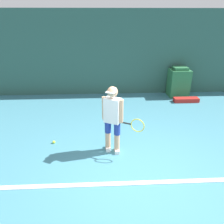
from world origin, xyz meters
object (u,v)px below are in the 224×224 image
at_px(tennis_player, 113,117).
at_px(covered_chair, 179,82).
at_px(equipment_bag, 186,100).
at_px(tennis_ball, 54,142).

xyz_separation_m(tennis_player, covered_chair, (2.66, 3.60, -0.31)).
xyz_separation_m(covered_chair, equipment_bag, (0.11, -0.66, -0.45)).
height_order(tennis_ball, covered_chair, covered_chair).
xyz_separation_m(tennis_player, tennis_ball, (-1.40, 0.39, -0.80)).
height_order(tennis_player, equipment_bag, tennis_player).
distance_m(covered_chair, equipment_bag, 0.81).
bearing_deg(equipment_bag, tennis_ball, -148.57).
relative_size(tennis_player, equipment_bag, 1.74).
relative_size(tennis_player, covered_chair, 1.38).
relative_size(tennis_player, tennis_ball, 22.33).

